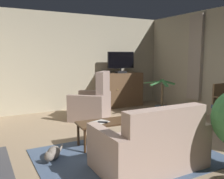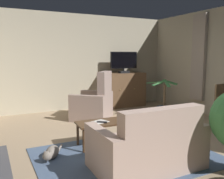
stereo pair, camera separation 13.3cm
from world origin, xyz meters
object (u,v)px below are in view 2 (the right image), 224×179
coffee_table (105,125)px  folded_newspaper (99,122)px  armchair_angled_to_table (94,104)px  television (124,62)px  tv_cabinet (123,90)px  tv_remote (102,122)px  cat (52,153)px  sofa_floral (148,148)px  potted_plant_leafy_by_curtain (164,108)px

coffee_table → folded_newspaper: bearing=175.9°
coffee_table → armchair_angled_to_table: size_ratio=0.80×
television → folded_newspaper: 3.54m
coffee_table → folded_newspaper: 0.12m
tv_cabinet → tv_remote: size_ratio=8.02×
tv_remote → folded_newspaper: bearing=156.2°
cat → folded_newspaper: bearing=9.7°
coffee_table → cat: 1.01m
tv_remote → armchair_angled_to_table: size_ratio=0.14×
tv_cabinet → cat: bearing=-134.5°
television → cat: (-2.89, -2.89, -1.28)m
armchair_angled_to_table → television: bearing=34.8°
television → coffee_table: bearing=-125.0°
folded_newspaper → sofa_floral: (0.26, -1.10, -0.12)m
tv_cabinet → coffee_table: tv_cabinet is taller
folded_newspaper → armchair_angled_to_table: armchair_angled_to_table is taller
sofa_floral → armchair_angled_to_table: bearing=82.4°
cat → television: bearing=45.0°
armchair_angled_to_table → cat: bearing=-128.0°
television → tv_remote: 3.57m
armchair_angled_to_table → cat: armchair_angled_to_table is taller
television → potted_plant_leafy_by_curtain: size_ratio=0.92×
folded_newspaper → potted_plant_leafy_by_curtain: bearing=9.2°
tv_remote → armchair_angled_to_table: 1.94m
folded_newspaper → cat: size_ratio=0.53×
tv_cabinet → cat: 4.14m
coffee_table → folded_newspaper: folded_newspaper is taller
television → sofa_floral: bearing=-114.7°
television → folded_newspaper: (-2.03, -2.74, -0.94)m
tv_cabinet → armchair_angled_to_table: (-1.38, -1.02, -0.13)m
tv_cabinet → potted_plant_leafy_by_curtain: 1.66m
folded_newspaper → potted_plant_leafy_by_curtain: (2.36, 1.19, -0.21)m
coffee_table → folded_newspaper: size_ratio=3.31×
television → tv_cabinet: bearing=90.0°
television → armchair_angled_to_table: (-1.38, -0.96, -1.02)m
folded_newspaper → armchair_angled_to_table: (0.65, 1.78, -0.07)m
tv_remote → sofa_floral: (0.23, -1.04, -0.13)m
coffee_table → tv_remote: (-0.07, -0.05, 0.07)m
television → sofa_floral: television is taller
coffee_table → tv_remote: bearing=-144.5°
potted_plant_leafy_by_curtain → cat: 3.48m
television → tv_remote: bearing=-125.5°
tv_cabinet → television: size_ratio=1.53×
tv_remote → sofa_floral: bearing=-39.3°
television → sofa_floral: size_ratio=0.59×
tv_remote → folded_newspaper: (-0.03, 0.06, -0.01)m
potted_plant_leafy_by_curtain → cat: bearing=-157.4°
tv_remote → folded_newspaper: 0.07m
coffee_table → cat: size_ratio=1.75×
sofa_floral → potted_plant_leafy_by_curtain: (2.09, 2.29, -0.09)m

